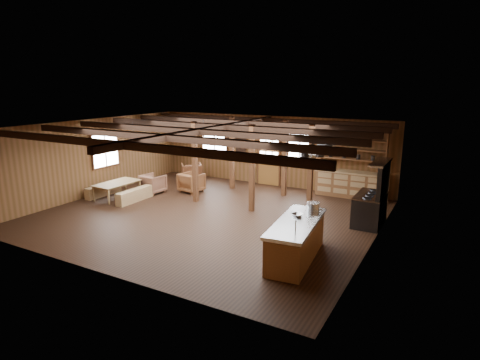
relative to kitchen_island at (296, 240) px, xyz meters
The scene contains 22 objects.
room 4.12m from the kitchen_island, 153.71° to the left, with size 10.04×9.04×2.84m.
ceiling_joists 4.65m from the kitchen_island, 151.49° to the left, with size 9.80×8.82×0.18m.
timber_posts 5.02m from the kitchen_island, 128.60° to the left, with size 3.95×2.35×2.80m.
back_door 7.21m from the kitchen_island, 120.03° to the left, with size 1.02×0.08×2.15m.
window_back_left 8.87m from the kitchen_island, 134.82° to the left, with size 1.32×0.06×1.32m.
window_back_right 6.74m from the kitchen_island, 110.24° to the left, with size 1.02×0.06×1.32m.
window_left 8.93m from the kitchen_island, 165.09° to the left, with size 0.14×1.24×1.32m.
notice_boards 8.14m from the kitchen_island, 129.28° to the left, with size 1.08×0.03×0.90m.
back_counter 5.99m from the kitchen_island, 91.92° to the left, with size 2.55×0.60×2.45m.
pendant_lamps 6.71m from the kitchen_island, 154.59° to the left, with size 1.86×2.36×0.66m.
pot_rack 2.74m from the kitchen_island, 95.43° to the left, with size 0.42×3.00×0.46m.
kitchen_island is the anchor object (origin of this frame).
step_stool 1.30m from the kitchen_island, 118.42° to the left, with size 0.40×0.29×0.36m, color olive.
commercial_range 3.51m from the kitchen_island, 72.60° to the left, with size 0.79×1.54×1.90m.
dining_table 7.71m from the kitchen_island, 166.74° to the left, with size 1.64×0.92×0.58m, color olive.
bench_wall 8.44m from the kitchen_island, 167.91° to the left, with size 0.28×1.51×0.42m, color olive.
bench_aisle 6.94m from the kitchen_island, 165.23° to the left, with size 0.30×1.58×0.43m, color olive.
armchair_a 8.48m from the kitchen_island, 142.28° to the left, with size 0.81×0.84×0.76m, color #5B311B.
armchair_b 6.84m from the kitchen_island, 146.48° to the left, with size 0.78×0.81×0.73m, color brown.
armchair_c 7.49m from the kitchen_island, 156.82° to the left, with size 0.76×0.78×0.71m, color brown.
counter_pot 1.15m from the kitchen_island, 87.50° to the left, with size 0.32×0.32×0.19m, color silver.
bowl 0.62m from the kitchen_island, 108.85° to the left, with size 0.27×0.27×0.07m, color silver.
Camera 1 is at (6.70, -10.09, 4.04)m, focal length 30.00 mm.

